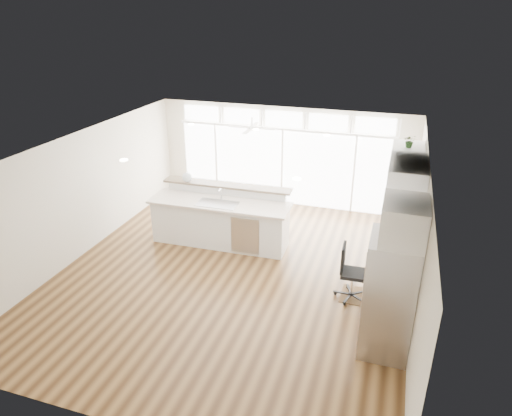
% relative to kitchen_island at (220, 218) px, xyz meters
% --- Properties ---
extents(floor, '(7.00, 8.00, 0.02)m').
position_rel_kitchen_island_xyz_m(floor, '(0.74, -1.17, -0.65)').
color(floor, '#462C15').
rests_on(floor, ground).
extents(ceiling, '(7.00, 8.00, 0.02)m').
position_rel_kitchen_island_xyz_m(ceiling, '(0.74, -1.17, 2.06)').
color(ceiling, white).
rests_on(ceiling, wall_back).
extents(wall_back, '(7.00, 0.04, 2.70)m').
position_rel_kitchen_island_xyz_m(wall_back, '(0.74, 2.83, 0.71)').
color(wall_back, beige).
rests_on(wall_back, floor).
extents(wall_front, '(7.00, 0.04, 2.70)m').
position_rel_kitchen_island_xyz_m(wall_front, '(0.74, -5.17, 0.71)').
color(wall_front, beige).
rests_on(wall_front, floor).
extents(wall_left, '(0.04, 8.00, 2.70)m').
position_rel_kitchen_island_xyz_m(wall_left, '(-2.76, -1.17, 0.71)').
color(wall_left, beige).
rests_on(wall_left, floor).
extents(wall_right, '(0.04, 8.00, 2.70)m').
position_rel_kitchen_island_xyz_m(wall_right, '(4.24, -1.17, 0.71)').
color(wall_right, beige).
rests_on(wall_right, floor).
extents(glass_wall, '(5.80, 0.06, 2.08)m').
position_rel_kitchen_island_xyz_m(glass_wall, '(0.74, 2.77, 0.41)').
color(glass_wall, white).
rests_on(glass_wall, wall_back).
extents(transom_row, '(5.90, 0.06, 0.40)m').
position_rel_kitchen_island_xyz_m(transom_row, '(0.74, 2.77, 1.74)').
color(transom_row, white).
rests_on(transom_row, wall_back).
extents(desk_window, '(0.04, 0.85, 0.85)m').
position_rel_kitchen_island_xyz_m(desk_window, '(4.20, -0.87, 0.91)').
color(desk_window, white).
rests_on(desk_window, wall_right).
extents(ceiling_fan, '(1.16, 1.16, 0.32)m').
position_rel_kitchen_island_xyz_m(ceiling_fan, '(0.24, 1.63, 1.84)').
color(ceiling_fan, white).
rests_on(ceiling_fan, ceiling).
extents(recessed_lights, '(3.40, 3.00, 0.02)m').
position_rel_kitchen_island_xyz_m(recessed_lights, '(0.74, -0.97, 2.04)').
color(recessed_lights, '#F3EBCE').
rests_on(recessed_lights, ceiling).
extents(oven_cabinet, '(0.64, 1.20, 2.50)m').
position_rel_kitchen_island_xyz_m(oven_cabinet, '(3.91, 0.63, 0.61)').
color(oven_cabinet, white).
rests_on(oven_cabinet, floor).
extents(desk_nook, '(0.72, 1.30, 0.76)m').
position_rel_kitchen_island_xyz_m(desk_nook, '(3.87, -0.87, -0.26)').
color(desk_nook, white).
rests_on(desk_nook, floor).
extents(upper_cabinets, '(0.64, 1.30, 0.64)m').
position_rel_kitchen_island_xyz_m(upper_cabinets, '(3.91, -0.87, 1.71)').
color(upper_cabinets, white).
rests_on(upper_cabinets, wall_right).
extents(refrigerator, '(0.76, 0.90, 2.00)m').
position_rel_kitchen_island_xyz_m(refrigerator, '(3.85, -2.52, 0.36)').
color(refrigerator, '#B6B6BB').
rests_on(refrigerator, floor).
extents(fridge_cabinet, '(0.64, 0.90, 0.60)m').
position_rel_kitchen_island_xyz_m(fridge_cabinet, '(3.91, -2.52, 1.66)').
color(fridge_cabinet, white).
rests_on(fridge_cabinet, wall_right).
extents(framed_photos, '(0.06, 0.22, 0.80)m').
position_rel_kitchen_island_xyz_m(framed_photos, '(4.20, -0.25, 0.76)').
color(framed_photos, black).
rests_on(framed_photos, wall_right).
extents(kitchen_island, '(3.27, 1.31, 1.29)m').
position_rel_kitchen_island_xyz_m(kitchen_island, '(0.00, 0.00, 0.00)').
color(kitchen_island, white).
rests_on(kitchen_island, floor).
extents(rug, '(0.91, 0.67, 0.01)m').
position_rel_kitchen_island_xyz_m(rug, '(3.44, -1.21, -0.64)').
color(rug, '#392312').
rests_on(rug, floor).
extents(office_chair, '(0.58, 0.54, 1.10)m').
position_rel_kitchen_island_xyz_m(office_chair, '(3.20, -1.29, -0.10)').
color(office_chair, black).
rests_on(office_chair, floor).
extents(fishbowl, '(0.27, 0.27, 0.23)m').
position_rel_kitchen_island_xyz_m(fishbowl, '(-0.96, 0.37, 0.76)').
color(fishbowl, silver).
rests_on(fishbowl, kitchen_island).
extents(monitor, '(0.12, 0.44, 0.36)m').
position_rel_kitchen_island_xyz_m(monitor, '(3.79, -0.87, 0.30)').
color(monitor, black).
rests_on(monitor, desk_nook).
extents(keyboard, '(0.16, 0.32, 0.02)m').
position_rel_kitchen_island_xyz_m(keyboard, '(3.62, -0.87, 0.12)').
color(keyboard, white).
rests_on(keyboard, desk_nook).
extents(potted_plant, '(0.27, 0.29, 0.21)m').
position_rel_kitchen_island_xyz_m(potted_plant, '(3.91, 0.63, 1.96)').
color(potted_plant, '#2B5223').
rests_on(potted_plant, oven_cabinet).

